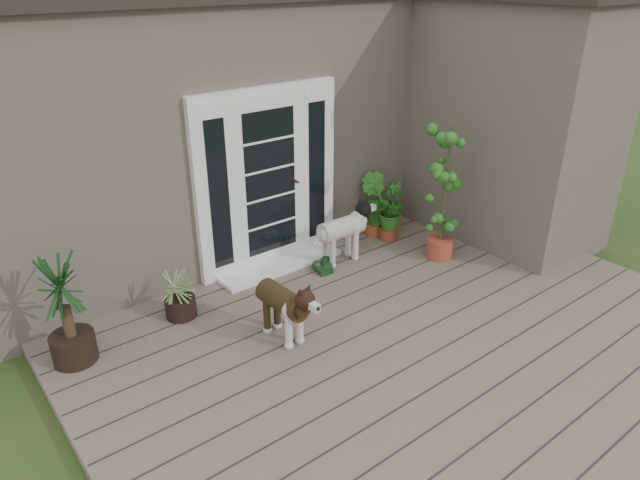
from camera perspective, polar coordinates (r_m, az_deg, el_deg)
deck at (r=5.88m, az=9.06°, el=-9.90°), size 6.20×4.60×0.12m
house_main at (r=8.45m, az=-11.96°, el=12.17°), size 7.40×4.00×3.10m
house_wing at (r=8.02m, az=18.61°, el=10.67°), size 1.60×2.40×3.10m
door_unit at (r=6.74m, az=-5.17°, el=6.04°), size 1.90×0.14×2.15m
door_step at (r=7.01m, az=-3.93°, el=-2.49°), size 1.60×0.40×0.05m
brindle_dog at (r=5.59m, az=-3.73°, el=-7.02°), size 0.37×0.78×0.63m
white_dog at (r=7.00m, az=2.13°, el=0.29°), size 0.80×0.35×0.66m
spider_plant at (r=6.10m, az=-13.90°, el=-5.11°), size 0.61×0.61×0.57m
yucca at (r=5.63m, az=-24.08°, el=-6.38°), size 0.96×0.96×1.11m
herb_a at (r=7.66m, az=6.85°, el=2.08°), size 0.63×0.63×0.57m
herb_b at (r=7.77m, az=5.47°, el=2.77°), size 0.56×0.56×0.64m
herb_c at (r=7.99m, az=7.11°, el=3.02°), size 0.43×0.43×0.55m
sapling at (r=7.04m, az=12.38°, el=4.71°), size 0.68×0.68×1.76m
clog_left at (r=6.87m, az=-0.00°, el=-2.89°), size 0.18×0.30×0.09m
clog_right at (r=6.94m, az=0.73°, el=-2.51°), size 0.30×0.37×0.10m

